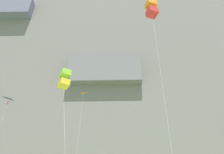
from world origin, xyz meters
The scene contains 5 objects.
cliff_face centered at (-0.01, 58.59, 42.49)m, with size 180.00×28.58×84.99m.
kite_delta_near_cliff centered at (-2.62, 33.83, 20.25)m, with size 1.17×3.47×22.21m.
kite_delta_high_left centered at (-14.60, 35.66, 21.57)m, with size 2.02×2.63×22.20m.
kite_box_front_field centered at (-2.57, 22.33, 16.27)m, with size 3.70×5.76×17.24m.
kite_box_high_right centered at (6.74, 19.93, 24.23)m, with size 1.60×3.43×25.35m.
Camera 1 is at (2.66, 2.88, 1.57)m, focal length 38.73 mm.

